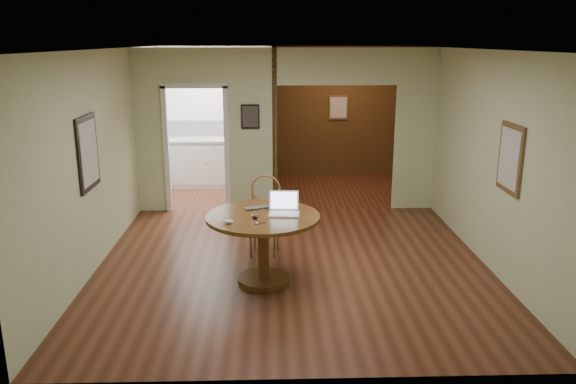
{
  "coord_description": "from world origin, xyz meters",
  "views": [
    {
      "loc": [
        -0.28,
        -6.72,
        2.82
      ],
      "look_at": [
        -0.07,
        -0.2,
        1.04
      ],
      "focal_mm": 35.0,
      "sensor_mm": 36.0,
      "label": 1
    }
  ],
  "objects_px": {
    "dining_table": "(263,233)",
    "chair": "(265,210)",
    "closed_laptop": "(258,208)",
    "open_laptop": "(284,208)"
  },
  "relations": [
    {
      "from": "dining_table",
      "to": "chair",
      "type": "distance_m",
      "value": 1.0
    },
    {
      "from": "chair",
      "to": "closed_laptop",
      "type": "relative_size",
      "value": 3.48
    },
    {
      "from": "closed_laptop",
      "to": "dining_table",
      "type": "bearing_deg",
      "value": -96.07
    },
    {
      "from": "dining_table",
      "to": "chair",
      "type": "xyz_separation_m",
      "value": [
        0.01,
        1.0,
        -0.03
      ]
    },
    {
      "from": "dining_table",
      "to": "closed_laptop",
      "type": "xyz_separation_m",
      "value": [
        -0.06,
        0.23,
        0.23
      ]
    },
    {
      "from": "dining_table",
      "to": "open_laptop",
      "type": "distance_m",
      "value": 0.38
    },
    {
      "from": "chair",
      "to": "closed_laptop",
      "type": "height_order",
      "value": "chair"
    },
    {
      "from": "open_laptop",
      "to": "closed_laptop",
      "type": "relative_size",
      "value": 1.23
    },
    {
      "from": "chair",
      "to": "open_laptop",
      "type": "bearing_deg",
      "value": -66.92
    },
    {
      "from": "dining_table",
      "to": "chair",
      "type": "height_order",
      "value": "chair"
    }
  ]
}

